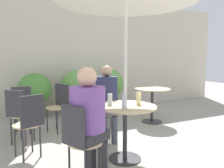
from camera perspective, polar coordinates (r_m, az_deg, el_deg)
ground_plane at (r=3.00m, az=7.88°, el=-20.13°), size 20.00×20.00×0.00m
storefront_wall at (r=5.88m, az=-10.98°, el=7.73°), size 10.00×0.06×3.00m
cafe_table_near at (r=2.93m, az=3.44°, el=-8.85°), size 0.83×0.83×0.73m
cafe_table_far at (r=4.77m, az=10.45°, el=-3.36°), size 0.76×0.76×0.73m
bistro_chair_0 at (r=3.68m, az=-2.08°, el=-6.23°), size 0.37×0.38×0.88m
bistro_chair_1 at (r=2.34m, az=-8.56°, el=-13.62°), size 0.42×0.41×0.88m
bistro_chair_2 at (r=4.21m, az=-22.45°, el=-5.12°), size 0.37×0.39×0.88m
bistro_chair_3 at (r=3.71m, az=-23.19°, el=-6.63°), size 0.42×0.43×0.88m
bistro_chair_4 at (r=4.24m, az=-13.57°, el=-4.75°), size 0.43×0.42×0.88m
bistro_chair_5 at (r=3.13m, az=-20.70°, el=-8.85°), size 0.40×0.41×0.88m
seated_person_0 at (r=3.51m, az=-1.32°, el=-3.46°), size 0.35×0.37×1.25m
seated_person_1 at (r=2.37m, az=-6.12°, el=-8.12°), size 0.47×0.45×1.26m
beer_glass_0 at (r=2.99m, az=6.98°, el=-3.69°), size 0.06×0.06×0.17m
beer_glass_1 at (r=2.95m, az=-0.54°, el=-3.97°), size 0.06×0.06×0.15m
beer_glass_2 at (r=2.66m, az=3.24°, el=-4.65°), size 0.06×0.06×0.19m
potted_plant_0 at (r=5.34m, az=-19.48°, el=-1.88°), size 0.76×0.76×1.03m
potted_plant_1 at (r=5.39m, az=-9.81°, el=-1.61°), size 0.60×0.60×1.09m
potted_plant_2 at (r=5.68m, az=-0.17°, el=-0.74°), size 0.63×0.63×1.09m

